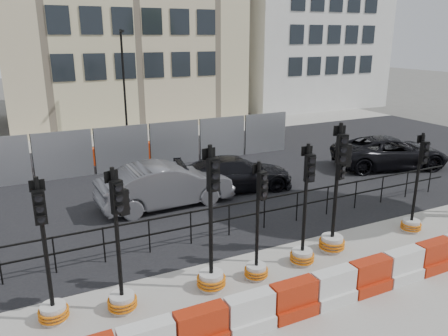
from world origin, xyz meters
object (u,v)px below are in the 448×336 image
traffic_signal_d (257,252)px  traffic_signal_a (51,294)px  traffic_signal_h (413,212)px  car_c (235,174)px

traffic_signal_d → traffic_signal_a: bearing=158.0°
traffic_signal_a → traffic_signal_d: traffic_signal_a is taller
traffic_signal_d → traffic_signal_h: traffic_signal_h is taller
traffic_signal_a → traffic_signal_d: (4.60, -0.40, 0.06)m
car_c → traffic_signal_a: bearing=138.0°
traffic_signal_a → traffic_signal_h: 10.12m
traffic_signal_a → traffic_signal_h: bearing=1.4°
traffic_signal_a → car_c: 8.98m
traffic_signal_a → traffic_signal_d: 4.62m
traffic_signal_h → car_c: traffic_signal_h is taller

